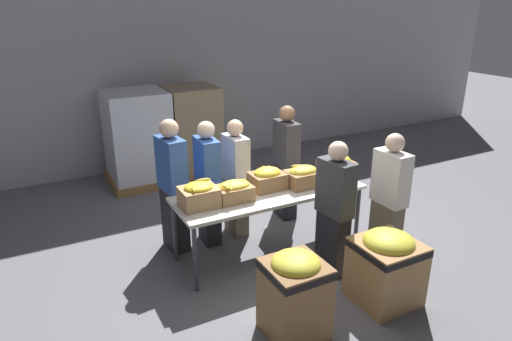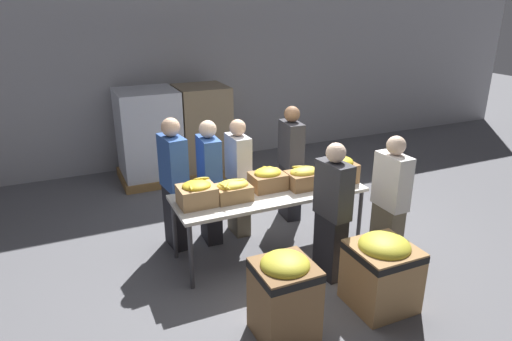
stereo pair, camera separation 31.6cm
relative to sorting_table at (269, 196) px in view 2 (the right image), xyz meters
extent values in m
plane|color=slate|center=(0.00, 0.00, -0.75)|extent=(30.00, 30.00, 0.00)
cube|color=#A8A8AD|center=(0.00, 3.74, 1.25)|extent=(16.00, 0.08, 4.00)
cube|color=beige|center=(0.00, 0.00, 0.04)|extent=(2.26, 0.80, 0.04)
cylinder|color=#38383D|center=(-1.07, -0.34, -0.36)|extent=(0.05, 0.05, 0.77)
cylinder|color=#38383D|center=(1.07, -0.34, -0.36)|extent=(0.05, 0.05, 0.77)
cylinder|color=#38383D|center=(-1.07, 0.34, -0.36)|extent=(0.05, 0.05, 0.77)
cylinder|color=#38383D|center=(1.07, 0.34, -0.36)|extent=(0.05, 0.05, 0.77)
cube|color=tan|center=(-0.88, 0.00, 0.17)|extent=(0.40, 0.33, 0.21)
ellipsoid|color=gold|center=(-0.88, 0.00, 0.28)|extent=(0.32, 0.28, 0.10)
ellipsoid|color=gold|center=(-0.82, 0.07, 0.33)|extent=(0.15, 0.05, 0.04)
ellipsoid|color=gold|center=(-0.78, 0.07, 0.32)|extent=(0.15, 0.07, 0.04)
ellipsoid|color=gold|center=(-0.96, -0.04, 0.30)|extent=(0.08, 0.22, 0.05)
cube|color=#A37A4C|center=(-0.47, -0.03, 0.14)|extent=(0.40, 0.29, 0.17)
ellipsoid|color=yellow|center=(-0.47, -0.03, 0.24)|extent=(0.37, 0.24, 0.11)
ellipsoid|color=yellow|center=(-0.39, 0.00, 0.26)|extent=(0.20, 0.06, 0.04)
ellipsoid|color=yellow|center=(-0.59, -0.10, 0.26)|extent=(0.10, 0.20, 0.04)
ellipsoid|color=yellow|center=(-0.55, -0.07, 0.28)|extent=(0.15, 0.20, 0.04)
ellipsoid|color=yellow|center=(-0.41, -0.04, 0.27)|extent=(0.14, 0.05, 0.05)
cube|color=olive|center=(0.02, 0.09, 0.15)|extent=(0.40, 0.32, 0.19)
ellipsoid|color=yellow|center=(0.02, 0.09, 0.26)|extent=(0.33, 0.27, 0.12)
ellipsoid|color=yellow|center=(0.03, 0.13, 0.30)|extent=(0.09, 0.16, 0.05)
ellipsoid|color=yellow|center=(0.10, 0.15, 0.28)|extent=(0.05, 0.15, 0.05)
cube|color=olive|center=(0.44, -0.04, 0.15)|extent=(0.40, 0.31, 0.19)
ellipsoid|color=yellow|center=(0.44, -0.04, 0.26)|extent=(0.35, 0.25, 0.12)
ellipsoid|color=yellow|center=(0.40, 0.00, 0.30)|extent=(0.19, 0.13, 0.05)
ellipsoid|color=yellow|center=(0.38, -0.06, 0.29)|extent=(0.19, 0.08, 0.04)
cube|color=olive|center=(0.92, -0.06, 0.18)|extent=(0.40, 0.33, 0.24)
ellipsoid|color=yellow|center=(0.92, -0.06, 0.31)|extent=(0.36, 0.28, 0.15)
ellipsoid|color=yellow|center=(0.92, 0.03, 0.34)|extent=(0.10, 0.18, 0.04)
ellipsoid|color=yellow|center=(0.85, -0.04, 0.33)|extent=(0.13, 0.17, 0.04)
cube|color=black|center=(0.70, 0.77, -0.37)|extent=(0.23, 0.38, 0.76)
cube|color=#333338|center=(0.70, 0.77, 0.33)|extent=(0.25, 0.45, 0.63)
sphere|color=#896042|center=(0.70, 0.77, 0.75)|extent=(0.21, 0.21, 0.21)
cube|color=black|center=(0.40, -0.73, -0.38)|extent=(0.23, 0.37, 0.74)
cube|color=#333338|center=(0.40, -0.73, 0.29)|extent=(0.25, 0.44, 0.61)
sphere|color=beige|center=(0.40, -0.73, 0.70)|extent=(0.21, 0.21, 0.21)
cube|color=#6B604C|center=(1.11, -0.79, -0.38)|extent=(0.20, 0.36, 0.74)
cube|color=silver|center=(1.11, -0.79, 0.30)|extent=(0.22, 0.42, 0.61)
sphere|color=beige|center=(1.11, -0.79, 0.71)|extent=(0.21, 0.21, 0.21)
cube|color=#6B604C|center=(-0.13, 0.63, -0.38)|extent=(0.20, 0.35, 0.73)
cube|color=#B2B2B7|center=(-0.13, 0.63, 0.29)|extent=(0.21, 0.42, 0.60)
sphere|color=#DBAD89|center=(-0.13, 0.63, 0.69)|extent=(0.21, 0.21, 0.21)
cube|color=black|center=(-0.54, 0.59, -0.37)|extent=(0.21, 0.37, 0.75)
cube|color=#2D5199|center=(-0.54, 0.59, 0.31)|extent=(0.23, 0.43, 0.62)
sphere|color=beige|center=(-0.54, 0.59, 0.73)|extent=(0.21, 0.21, 0.21)
cube|color=black|center=(-0.97, 0.62, -0.36)|extent=(0.25, 0.40, 0.78)
cube|color=#2D5199|center=(-0.97, 0.62, 0.36)|extent=(0.27, 0.47, 0.65)
sphere|color=#DBAD89|center=(-0.97, 0.62, 0.79)|extent=(0.22, 0.22, 0.22)
cube|color=olive|center=(-0.52, -1.39, -0.38)|extent=(0.52, 0.52, 0.74)
cube|color=black|center=(-0.52, -1.39, -0.06)|extent=(0.52, 0.52, 0.07)
ellipsoid|color=gold|center=(-0.52, -1.39, 0.00)|extent=(0.44, 0.44, 0.18)
cube|color=#A37A4C|center=(0.57, -1.39, -0.42)|extent=(0.60, 0.60, 0.66)
cube|color=black|center=(0.57, -1.39, -0.14)|extent=(0.60, 0.60, 0.07)
ellipsoid|color=gold|center=(0.57, -1.39, -0.07)|extent=(0.51, 0.51, 0.21)
cube|color=olive|center=(0.15, 2.99, -0.68)|extent=(0.92, 0.92, 0.13)
cube|color=#897556|center=(0.15, 2.99, 0.09)|extent=(0.85, 0.85, 1.42)
cube|color=olive|center=(-0.79, 3.01, -0.68)|extent=(1.04, 1.04, 0.13)
cube|color=silver|center=(-0.79, 3.01, 0.09)|extent=(0.96, 0.96, 1.42)
camera|label=1|loc=(-2.44, -4.27, 2.17)|focal=32.00mm
camera|label=2|loc=(-2.15, -4.41, 2.17)|focal=32.00mm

